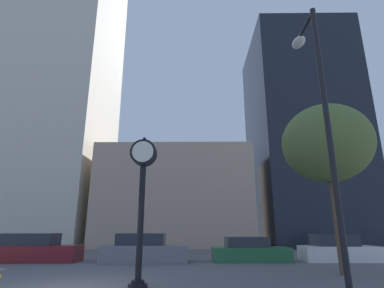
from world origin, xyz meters
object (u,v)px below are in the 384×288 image
Objects in this scene: car_maroon at (33,250)px; car_green at (250,251)px; bare_tree at (327,144)px; car_grey at (144,250)px; street_lamp_right at (319,103)px; street_clock at (142,184)px; car_white at (338,250)px.

car_green is at bearing -0.30° from car_maroon.
bare_tree reaches higher than car_green.
bare_tree reaches higher than car_grey.
car_maroon is at bearing 140.77° from street_lamp_right.
bare_tree is at bearing 20.26° from street_clock.
car_maroon is at bearing 178.82° from car_green.
bare_tree is (14.32, -4.60, 4.56)m from car_maroon.
car_grey is 0.62× the size of street_lamp_right.
car_white is (16.43, 0.39, -0.02)m from car_maroon.
car_grey is 0.67× the size of bare_tree.
street_lamp_right is at bearing -59.81° from car_grey.
street_lamp_right is (11.92, -9.73, 4.20)m from car_maroon.
car_maroon is at bearing 179.55° from car_grey.
car_maroon is 15.71m from bare_tree.
street_clock reaches higher than car_white.
car_grey is 1.17× the size of car_white.
street_clock is 5.74m from street_lamp_right.
car_green is 7.25m from bare_tree.
car_green is 0.56× the size of street_lamp_right.
street_clock is 0.96× the size of car_maroon.
street_clock is at bearing 153.54° from street_lamp_right.
car_maroon is 11.65m from car_green.
car_grey is at bearing 179.68° from car_green.
car_grey reaches higher than car_green.
street_lamp_right is (-4.51, -10.12, 4.22)m from car_white.
car_grey is 10.47m from car_white.
street_clock is 1.12× the size of car_green.
street_lamp_right reaches higher than car_green.
car_maroon is 16.44m from car_white.
bare_tree is at bearing -63.96° from car_green.
car_grey is (5.97, 0.07, 0.00)m from car_maroon.
street_clock is 12.40m from car_white.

